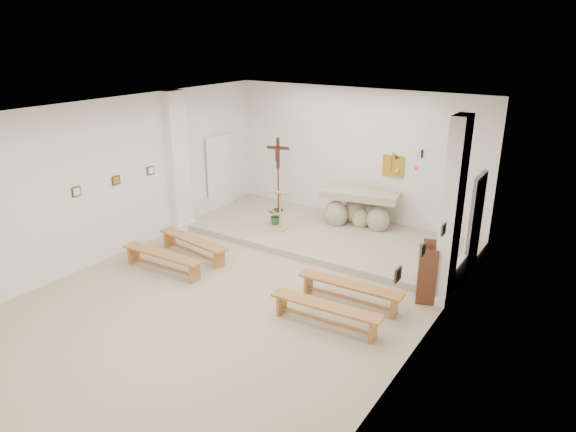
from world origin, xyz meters
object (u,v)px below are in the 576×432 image
Objects in this scene: bench_right_second at (325,310)px; donation_pedestal at (427,274)px; bench_left_second at (163,258)px; bench_left_front at (193,243)px; lectern at (280,210)px; altar at (358,211)px; bench_right_front at (350,289)px; crucifix_stand at (278,169)px.

donation_pedestal is at bearing 54.14° from bench_right_second.
bench_right_second is at bearing -143.74° from donation_pedestal.
bench_left_second is at bearing 178.20° from donation_pedestal.
donation_pedestal is 0.62× the size of bench_right_second.
bench_left_front and bench_right_second have the same top height.
altar is at bearing 36.16° from lectern.
lectern is at bearing 141.59° from donation_pedestal.
bench_right_second is (3.92, -0.92, 0.00)m from bench_left_front.
bench_left_second is at bearing 176.51° from bench_right_second.
lectern is at bearing -148.08° from altar.
bench_right_front is at bearing -76.92° from altar.
crucifix_stand is at bearing 174.23° from altar.
bench_right_front is at bearing 86.51° from bench_right_second.
donation_pedestal is 0.63× the size of bench_left_second.
crucifix_stand reaches higher than bench_left_second.
bench_right_second is at bearing -51.75° from lectern.
crucifix_stand is 5.61m from donation_pedestal.
crucifix_stand is 5.81m from bench_right_second.
lectern is 0.51× the size of bench_left_front.
bench_left_front is at bearing 163.29° from bench_right_second.
bench_left_front is at bearing -119.13° from lectern.
lectern is at bearing -69.81° from crucifix_stand.
lectern is 0.82× the size of donation_pedestal.
crucifix_stand reaches higher than bench_right_second.
altar is at bearing -11.02° from crucifix_stand.
bench_left_front is (-5.06, -0.88, -0.24)m from donation_pedestal.
altar is 0.99× the size of bench_right_second.
donation_pedestal reaches higher than bench_left_second.
bench_right_front is (-1.14, -0.88, -0.24)m from donation_pedestal.
bench_left_second is (-2.40, -4.42, -0.21)m from altar.
lectern is 3.22m from bench_left_second.
donation_pedestal reaches higher than bench_left_front.
bench_left_second is 3.92m from bench_right_second.
lectern is 4.34m from donation_pedestal.
bench_right_front is at bearing 11.11° from bench_left_second.
bench_left_front is at bearing 87.88° from bench_left_second.
altar reaches higher than bench_left_second.
altar is 1.00× the size of bench_left_second.
altar reaches higher than bench_left_front.
altar is 2.02m from lectern.
altar is 4.68m from bench_right_second.
crucifix_stand is 1.60× the size of donation_pedestal.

